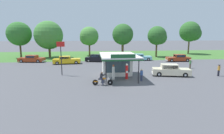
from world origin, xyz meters
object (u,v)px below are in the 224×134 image
object	(u,v)px
featured_classic_sedan	(171,70)
roadside_pole_sign	(61,53)
parked_car_back_row_centre_left	(140,57)
bystander_strolling_foreground	(190,64)
motorcycle_with_rider	(102,80)
parked_car_back_row_far_right	(178,58)
parked_car_back_row_far_left	(97,58)
gas_pump_offside	(127,72)
bystander_leaning_by_kiosk	(219,70)
gas_pump_nearside	(113,73)
parked_car_back_row_right	(67,60)
parked_car_back_row_centre	(32,59)
bystander_admiring_sedan	(141,75)

from	to	relation	value
featured_classic_sedan	roadside_pole_sign	distance (m)	15.68
parked_car_back_row_centre_left	bystander_strolling_foreground	xyz separation A→B (m)	(5.99, -10.62, 0.17)
motorcycle_with_rider	roadside_pole_sign	xyz separation A→B (m)	(-5.47, 5.77, 2.60)
motorcycle_with_rider	parked_car_back_row_far_right	world-z (taller)	motorcycle_with_rider
motorcycle_with_rider	parked_car_back_row_far_left	distance (m)	18.30
gas_pump_offside	bystander_leaning_by_kiosk	distance (m)	13.23
gas_pump_nearside	parked_car_back_row_centre_left	bearing A→B (deg)	64.79
parked_car_back_row_right	bystander_strolling_foreground	size ratio (longest dim) A/B	3.53
parked_car_back_row_far_right	bystander_strolling_foreground	bearing A→B (deg)	-103.44
gas_pump_nearside	bystander_leaning_by_kiosk	bearing A→B (deg)	2.59
gas_pump_nearside	parked_car_back_row_far_right	xyz separation A→B (m)	(16.01, 14.72, -0.24)
motorcycle_with_rider	roadside_pole_sign	bearing A→B (deg)	133.50
motorcycle_with_rider	roadside_pole_sign	world-z (taller)	roadside_pole_sign
gas_pump_nearside	parked_car_back_row_right	size ratio (longest dim) A/B	0.36
gas_pump_offside	parked_car_back_row_centre	bearing A→B (deg)	135.32
motorcycle_with_rider	bystander_leaning_by_kiosk	bearing A→B (deg)	9.69
gas_pump_nearside	parked_car_back_row_far_left	distance (m)	16.25
bystander_strolling_foreground	bystander_leaning_by_kiosk	bearing A→B (deg)	-81.44
parked_car_back_row_right	parked_car_back_row_far_left	bearing A→B (deg)	20.21
featured_classic_sedan	parked_car_back_row_centre_left	distance (m)	15.48
gas_pump_offside	featured_classic_sedan	distance (m)	6.84
parked_car_back_row_right	bystander_leaning_by_kiosk	bearing A→B (deg)	-30.27
featured_classic_sedan	parked_car_back_row_centre	distance (m)	28.29
parked_car_back_row_right	gas_pump_offside	bearing A→B (deg)	-55.71
bystander_strolling_foreground	parked_car_back_row_centre	bearing A→B (deg)	160.47
featured_classic_sedan	roadside_pole_sign	xyz separation A→B (m)	(-15.35, 1.98, 2.51)
gas_pump_nearside	parked_car_back_row_centre	size ratio (longest dim) A/B	0.36
motorcycle_with_rider	parked_car_back_row_centre	xyz separation A→B (m)	(-13.91, 19.10, 0.02)
gas_pump_offside	parked_car_back_row_centre_left	bearing A→B (deg)	69.68
gas_pump_offside	parked_car_back_row_centre_left	distance (m)	18.26
parked_car_back_row_centre	gas_pump_nearside	bearing A→B (deg)	-47.70
parked_car_back_row_far_right	bystander_leaning_by_kiosk	xyz separation A→B (m)	(-1.09, -14.04, 0.18)
parked_car_back_row_right	bystander_strolling_foreground	distance (m)	23.05
parked_car_back_row_right	roadside_pole_sign	distance (m)	10.63
motorcycle_with_rider	featured_classic_sedan	xyz separation A→B (m)	(9.88, 3.79, 0.09)
bystander_strolling_foreground	roadside_pole_sign	bearing A→B (deg)	-172.23
gas_pump_nearside	gas_pump_offside	world-z (taller)	gas_pump_offside
parked_car_back_row_far_left	parked_car_back_row_right	size ratio (longest dim) A/B	0.95
motorcycle_with_rider	parked_car_back_row_far_left	xyz separation A→B (m)	(-0.18, 18.30, 0.05)
featured_classic_sedan	roadside_pole_sign	world-z (taller)	roadside_pole_sign
roadside_pole_sign	bystander_strolling_foreground	bearing A→B (deg)	7.77
parked_car_back_row_far_left	parked_car_back_row_centre_left	bearing A→B (deg)	5.63
gas_pump_nearside	featured_classic_sedan	distance (m)	8.51
featured_classic_sedan	bystander_leaning_by_kiosk	xyz separation A→B (m)	(6.58, -0.98, 0.12)
gas_pump_nearside	featured_classic_sedan	xyz separation A→B (m)	(8.35, 1.65, -0.18)
motorcycle_with_rider	parked_car_back_row_centre	size ratio (longest dim) A/B	0.41
featured_classic_sedan	bystander_admiring_sedan	bearing A→B (deg)	-154.37
bystander_admiring_sedan	parked_car_back_row_centre	bearing A→B (deg)	136.97
parked_car_back_row_centre	parked_car_back_row_centre_left	bearing A→B (deg)	0.39
gas_pump_nearside	parked_car_back_row_centre	world-z (taller)	gas_pump_nearside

